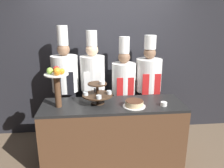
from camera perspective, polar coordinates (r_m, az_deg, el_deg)
name	(u,v)px	position (r m, az deg, el deg)	size (l,w,h in m)	color
wall_back	(107,55)	(3.80, -1.35, 7.61)	(10.00, 0.06, 2.80)	#232328
buffet_counter	(113,133)	(3.15, 0.18, -12.79)	(1.92, 0.64, 0.90)	brown
tiered_stand	(98,93)	(2.93, -3.78, -2.35)	(0.41, 0.41, 0.32)	#3D2819
fruit_pedestal	(57,80)	(2.83, -14.24, 0.93)	(0.30, 0.30, 0.54)	brown
cake_round	(134,104)	(2.87, 5.83, -5.13)	(0.30, 0.30, 0.08)	white
cup_white	(164,104)	(2.96, 13.37, -5.08)	(0.08, 0.08, 0.05)	white
chef_left	(66,84)	(3.52, -12.03, -0.09)	(0.41, 0.41, 1.91)	#28282D
chef_center_left	(93,84)	(3.50, -5.02, 0.01)	(0.38, 0.38, 1.83)	#28282D
chef_center_right	(124,87)	(3.56, 3.05, -0.89)	(0.38, 0.38, 1.74)	#38332D
chef_right	(148,85)	(3.63, 9.43, -0.23)	(0.41, 0.41, 1.76)	black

